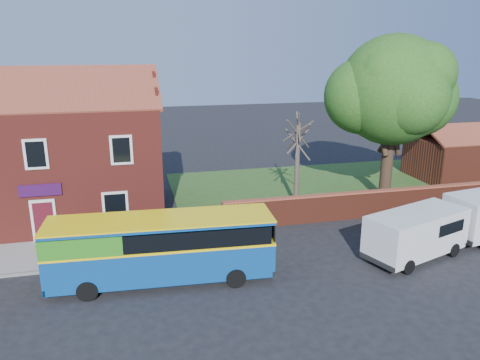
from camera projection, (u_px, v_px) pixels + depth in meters
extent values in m
plane|color=black|center=(208.00, 301.00, 18.30)|extent=(120.00, 120.00, 0.00)
cube|color=gray|center=(41.00, 256.00, 22.08)|extent=(18.00, 3.50, 0.12)
cube|color=slate|center=(34.00, 273.00, 20.45)|extent=(18.00, 0.15, 0.14)
cube|color=#426B28|center=(357.00, 185.00, 33.34)|extent=(26.00, 12.00, 0.04)
cube|color=maroon|center=(51.00, 162.00, 26.56)|extent=(12.00, 8.00, 6.50)
cube|color=brown|center=(36.00, 89.00, 23.50)|extent=(12.30, 4.08, 2.16)
cube|color=brown|center=(48.00, 83.00, 27.23)|extent=(12.30, 4.08, 2.16)
cube|color=black|center=(36.00, 154.00, 22.42)|extent=(1.10, 0.06, 1.50)
cube|color=#4C0F19|center=(44.00, 222.00, 23.38)|extent=(0.95, 0.04, 2.10)
cube|color=silver|center=(44.00, 221.00, 23.38)|extent=(1.20, 0.06, 2.30)
cube|color=#330D3B|center=(40.00, 190.00, 22.89)|extent=(2.00, 0.06, 0.60)
cube|color=maroon|center=(405.00, 202.00, 27.54)|extent=(22.00, 0.30, 1.50)
cube|color=brown|center=(406.00, 189.00, 27.31)|extent=(22.00, 0.38, 0.10)
cube|color=maroon|center=(468.00, 158.00, 34.94)|extent=(8.00, 5.00, 3.00)
cube|color=brown|center=(461.00, 128.00, 35.54)|extent=(8.20, 2.56, 1.24)
cube|color=#0C438E|center=(162.00, 258.00, 19.61)|extent=(9.33, 2.83, 1.46)
cube|color=yellow|center=(161.00, 242.00, 19.40)|extent=(9.35, 2.85, 0.10)
cube|color=black|center=(161.00, 232.00, 19.28)|extent=(8.96, 2.82, 0.73)
cube|color=#328D1E|center=(84.00, 237.00, 18.76)|extent=(3.26, 2.52, 0.78)
cube|color=#0C438E|center=(160.00, 221.00, 19.14)|extent=(9.33, 2.83, 0.14)
cube|color=yellow|center=(160.00, 219.00, 19.12)|extent=(9.37, 2.87, 0.06)
cylinder|color=black|center=(87.00, 291.00, 18.27)|extent=(0.84, 0.33, 0.83)
cylinder|color=black|center=(94.00, 266.00, 20.30)|extent=(0.84, 0.33, 0.83)
cylinder|color=black|center=(236.00, 278.00, 19.28)|extent=(0.84, 0.33, 0.83)
cylinder|color=black|center=(228.00, 256.00, 21.30)|extent=(0.84, 0.33, 0.83)
cube|color=white|center=(416.00, 232.00, 21.75)|extent=(5.47, 3.57, 1.93)
cube|color=black|center=(447.00, 217.00, 22.84)|extent=(0.64, 1.66, 0.76)
cube|color=black|center=(447.00, 238.00, 23.28)|extent=(0.75, 1.96, 0.24)
cylinder|color=black|center=(408.00, 267.00, 20.40)|extent=(0.71, 0.43, 0.67)
cylinder|color=black|center=(374.00, 251.00, 21.95)|extent=(0.71, 0.43, 0.67)
cylinder|color=black|center=(453.00, 250.00, 22.07)|extent=(0.71, 0.43, 0.67)
cylinder|color=black|center=(419.00, 236.00, 23.62)|extent=(0.71, 0.43, 0.67)
cylinder|color=black|center=(453.00, 228.00, 24.65)|extent=(0.74, 0.33, 0.72)
cylinder|color=black|center=(386.00, 167.00, 29.72)|extent=(0.74, 0.74, 4.28)
sphere|color=#407624|center=(393.00, 90.00, 28.37)|extent=(6.70, 6.70, 6.70)
sphere|color=#407624|center=(417.00, 98.00, 29.31)|extent=(4.84, 4.84, 4.84)
sphere|color=#407624|center=(362.00, 96.00, 28.60)|extent=(4.66, 4.66, 4.66)
cylinder|color=#4C4238|center=(297.00, 166.00, 28.41)|extent=(0.29, 0.29, 5.06)
cylinder|color=#4C4238|center=(298.00, 137.00, 27.90)|extent=(0.30, 2.47, 1.99)
cylinder|color=#4C4238|center=(298.00, 140.00, 27.95)|extent=(1.29, 1.82, 1.82)
cylinder|color=#4C4238|center=(298.00, 134.00, 27.85)|extent=(2.07, 0.95, 2.02)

